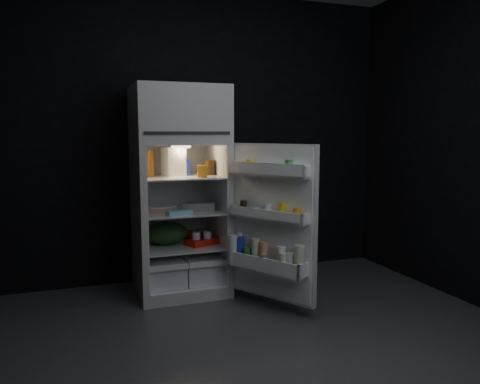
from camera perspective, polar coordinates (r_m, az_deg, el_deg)
name	(u,v)px	position (r m, az deg, el deg)	size (l,w,h in m)	color
floor	(251,352)	(3.16, 1.36, -18.89)	(4.00, 3.40, 0.00)	#46464B
wall_back	(187,137)	(4.47, -6.53, 6.66)	(4.00, 0.00, 2.70)	black
refrigerator	(179,183)	(4.08, -7.49, 1.04)	(0.76, 0.71, 1.78)	silver
fridge_door	(271,225)	(3.64, 3.78, -4.09)	(0.54, 0.71, 1.22)	silver
milk_jug	(173,162)	(4.02, -8.12, 3.66)	(0.16, 0.16, 0.24)	white
mayo_jar	(185,167)	(4.06, -6.74, 3.00)	(0.10, 0.10, 0.14)	#1D32A0
jam_jar	(209,167)	(4.09, -3.75, 3.00)	(0.10, 0.10, 0.13)	black
amber_bottle	(149,163)	(4.03, -11.04, 3.46)	(0.09, 0.09, 0.22)	#AE5E1B
small_carton	(202,171)	(3.87, -4.62, 2.53)	(0.08, 0.06, 0.10)	orange
egg_carton	(199,207)	(4.02, -5.05, -1.82)	(0.27, 0.10, 0.07)	gray
pie	(160,208)	(4.09, -9.72, -1.97)	(0.29, 0.29, 0.04)	tan
flat_package	(179,213)	(3.84, -7.41, -2.50)	(0.20, 0.10, 0.04)	#86C1CF
wrapped_pkg	(199,204)	(4.23, -5.06, -1.51)	(0.13, 0.11, 0.05)	beige
produce_bag	(167,233)	(4.14, -8.93, -4.96)	(0.37, 0.31, 0.20)	#193815
yogurt_tray	(203,241)	(4.11, -4.54, -6.03)	(0.29, 0.15, 0.05)	red
small_can_red	(189,235)	(4.26, -6.27, -5.28)	(0.07, 0.07, 0.09)	red
small_can_silver	(199,234)	(4.30, -4.99, -5.15)	(0.08, 0.08, 0.09)	silver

